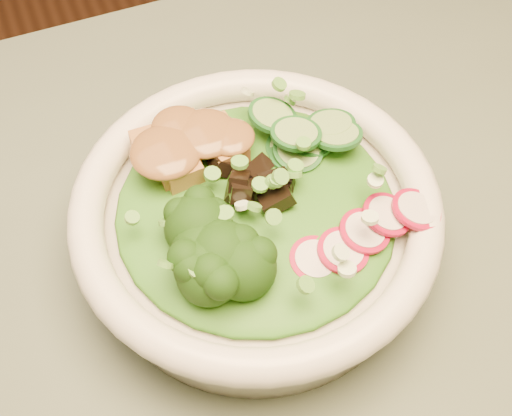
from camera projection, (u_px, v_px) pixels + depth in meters
name	position (u px, v px, depth m)	size (l,w,h in m)	color
salad_bowl	(256.00, 223.00, 0.50)	(0.26, 0.26, 0.07)	silver
lettuce_bed	(256.00, 207.00, 0.49)	(0.19, 0.19, 0.02)	#235E13
broccoli_florets	(207.00, 260.00, 0.45)	(0.08, 0.07, 0.04)	black
radish_slices	(339.00, 245.00, 0.47)	(0.10, 0.04, 0.02)	maroon
cucumber_slices	(305.00, 140.00, 0.51)	(0.07, 0.07, 0.03)	#7CA85D
mushroom_heap	(242.00, 188.00, 0.48)	(0.07, 0.07, 0.04)	black
tofu_cubes	(186.00, 158.00, 0.50)	(0.09, 0.06, 0.03)	olive
peanut_sauce	(184.00, 146.00, 0.49)	(0.07, 0.05, 0.02)	brown
scallion_garnish	(256.00, 188.00, 0.47)	(0.18, 0.18, 0.02)	#569B36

